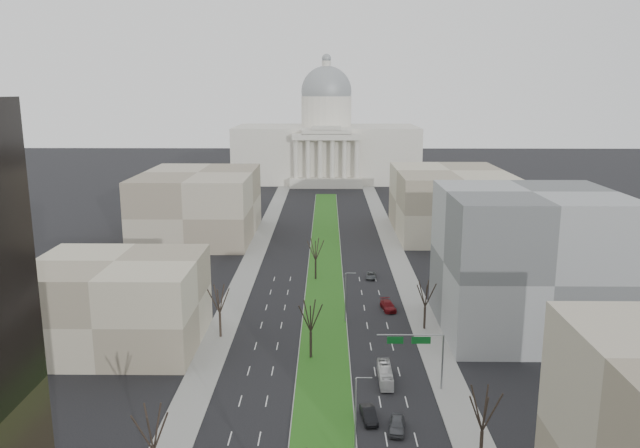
# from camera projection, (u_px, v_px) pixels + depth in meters

# --- Properties ---
(ground) EXTENTS (600.00, 600.00, 0.00)m
(ground) POSITION_uv_depth(u_px,v_px,m) (325.00, 280.00, 134.60)
(ground) COLOR black
(ground) RESTS_ON ground
(median) EXTENTS (8.00, 222.03, 0.20)m
(median) POSITION_uv_depth(u_px,v_px,m) (325.00, 281.00, 133.59)
(median) COLOR #999993
(median) RESTS_ON ground
(sidewalk_left) EXTENTS (5.00, 330.00, 0.15)m
(sidewalk_left) POSITION_uv_depth(u_px,v_px,m) (226.00, 321.00, 110.37)
(sidewalk_left) COLOR gray
(sidewalk_left) RESTS_ON ground
(sidewalk_right) EXTENTS (5.00, 330.00, 0.15)m
(sidewalk_right) POSITION_uv_depth(u_px,v_px,m) (423.00, 322.00, 109.97)
(sidewalk_right) COLOR gray
(sidewalk_right) RESTS_ON ground
(capitol) EXTENTS (80.00, 46.00, 55.00)m
(capitol) POSITION_uv_depth(u_px,v_px,m) (326.00, 144.00, 277.24)
(capitol) COLOR beige
(capitol) RESTS_ON ground
(building_beige_left) EXTENTS (26.00, 22.00, 14.00)m
(building_beige_left) POSITION_uv_depth(u_px,v_px,m) (117.00, 303.00, 99.30)
(building_beige_left) COLOR gray
(building_beige_left) RESTS_ON ground
(building_grey_right) EXTENTS (28.00, 26.00, 24.00)m
(building_grey_right) POSITION_uv_depth(u_px,v_px,m) (527.00, 262.00, 104.30)
(building_grey_right) COLOR slate
(building_grey_right) RESTS_ON ground
(building_far_left) EXTENTS (30.00, 40.00, 18.00)m
(building_far_left) POSITION_uv_depth(u_px,v_px,m) (199.00, 205.00, 172.15)
(building_far_left) COLOR gray
(building_far_left) RESTS_ON ground
(building_far_right) EXTENTS (30.00, 40.00, 18.00)m
(building_far_right) POSITION_uv_depth(u_px,v_px,m) (449.00, 202.00, 176.24)
(building_far_right) COLOR gray
(building_far_right) RESTS_ON ground
(tree_left_mid) EXTENTS (5.40, 5.40, 9.72)m
(tree_left_mid) POSITION_uv_depth(u_px,v_px,m) (152.00, 427.00, 62.97)
(tree_left_mid) COLOR black
(tree_left_mid) RESTS_ON ground
(tree_left_far) EXTENTS (5.28, 5.28, 9.50)m
(tree_left_far) POSITION_uv_depth(u_px,v_px,m) (219.00, 298.00, 102.08)
(tree_left_far) COLOR black
(tree_left_far) RESTS_ON ground
(tree_right_mid) EXTENTS (5.52, 5.52, 9.94)m
(tree_right_mid) POSITION_uv_depth(u_px,v_px,m) (483.00, 408.00, 66.45)
(tree_right_mid) COLOR black
(tree_right_mid) RESTS_ON ground
(tree_right_far) EXTENTS (5.04, 5.04, 9.07)m
(tree_right_far) POSITION_uv_depth(u_px,v_px,m) (426.00, 293.00, 105.66)
(tree_right_far) COLOR black
(tree_right_far) RESTS_ON ground
(tree_median_b) EXTENTS (5.40, 5.40, 9.72)m
(tree_median_b) POSITION_uv_depth(u_px,v_px,m) (311.00, 315.00, 94.06)
(tree_median_b) COLOR black
(tree_median_b) RESTS_ON ground
(tree_median_c) EXTENTS (5.40, 5.40, 9.72)m
(tree_median_c) POSITION_uv_depth(u_px,v_px,m) (316.00, 248.00, 133.13)
(tree_median_c) COLOR black
(tree_median_c) RESTS_ON ground
(streetlamp_median_b) EXTENTS (1.90, 0.20, 9.16)m
(streetlamp_median_b) POSITION_uv_depth(u_px,v_px,m) (356.00, 413.00, 70.04)
(streetlamp_median_b) COLOR gray
(streetlamp_median_b) RESTS_ON ground
(streetlamp_median_c) EXTENTS (1.90, 0.20, 9.16)m
(streetlamp_median_c) POSITION_uv_depth(u_px,v_px,m) (346.00, 296.00, 109.11)
(streetlamp_median_c) COLOR gray
(streetlamp_median_c) RESTS_ON ground
(mast_arm_signs) EXTENTS (9.12, 0.24, 8.09)m
(mast_arm_signs) POSITION_uv_depth(u_px,v_px,m) (423.00, 348.00, 84.33)
(mast_arm_signs) COLOR gray
(mast_arm_signs) RESTS_ON ground
(car_grey_near) EXTENTS (2.56, 4.87, 1.58)m
(car_grey_near) POSITION_uv_depth(u_px,v_px,m) (397.00, 425.00, 75.15)
(car_grey_near) COLOR #46484D
(car_grey_near) RESTS_ON ground
(car_black) EXTENTS (2.23, 4.89, 1.56)m
(car_black) POSITION_uv_depth(u_px,v_px,m) (369.00, 414.00, 77.58)
(car_black) COLOR black
(car_black) RESTS_ON ground
(car_red) EXTENTS (3.04, 5.76, 1.59)m
(car_red) POSITION_uv_depth(u_px,v_px,m) (388.00, 306.00, 116.23)
(car_red) COLOR maroon
(car_red) RESTS_ON ground
(car_grey_far) EXTENTS (2.54, 4.70, 1.25)m
(car_grey_far) POSITION_uv_depth(u_px,v_px,m) (371.00, 276.00, 135.45)
(car_grey_far) COLOR #505558
(car_grey_far) RESTS_ON ground
(box_van) EXTENTS (1.83, 7.65, 2.13)m
(box_van) POSITION_uv_depth(u_px,v_px,m) (385.00, 374.00, 87.75)
(box_van) COLOR white
(box_van) RESTS_ON ground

